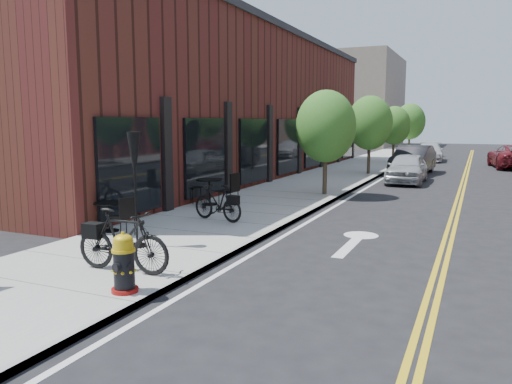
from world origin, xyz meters
The scene contains 17 objects.
ground centered at (0.00, 0.00, 0.00)m, with size 120.00×120.00×0.00m, color black.
sidewalk_near centered at (-2.00, 10.00, 0.06)m, with size 4.00×70.00×0.12m, color #9E9B93.
building_near centered at (-6.50, 14.00, 3.50)m, with size 5.00×28.00×7.00m, color #4F2319.
bg_building_left centered at (-8.00, 48.00, 5.00)m, with size 8.00×14.00×10.00m, color #726656.
tree_near_a centered at (-0.60, 9.00, 2.60)m, with size 2.20×2.20×3.81m.
tree_near_b centered at (-0.60, 17.00, 2.71)m, with size 2.30×2.30×3.98m.
tree_near_c centered at (-0.60, 25.00, 2.53)m, with size 2.10×2.10×3.67m.
tree_near_d centered at (-0.60, 33.00, 2.79)m, with size 2.40×2.40×4.11m.
fire_hydrant centered at (-0.44, -2.70, 0.58)m, with size 0.51×0.51×0.97m.
bicycle_left centered at (-1.83, 2.95, 0.62)m, with size 0.47×1.65×0.99m, color black.
bicycle_right centered at (-1.13, -1.87, 0.69)m, with size 0.54×1.90×1.14m, color black.
bistro_set_b centered at (-3.60, 0.69, 0.59)m, with size 1.76×1.01×0.93m.
bistro_set_c centered at (-3.30, 5.14, 0.66)m, with size 2.04×0.97×1.08m.
patio_umbrella centered at (-2.06, -0.26, 1.88)m, with size 0.40×0.40×2.45m.
parked_car_a centered at (1.60, 14.75, 0.68)m, with size 1.61×4.01×1.37m, color #A7ABAF.
parked_car_b centered at (1.37, 18.92, 0.77)m, with size 1.62×4.65×1.53m, color black.
parked_car_c centered at (1.36, 28.58, 0.65)m, with size 1.82×4.49×1.30m, color silver.
Camera 1 is at (4.54, -8.77, 2.78)m, focal length 35.00 mm.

